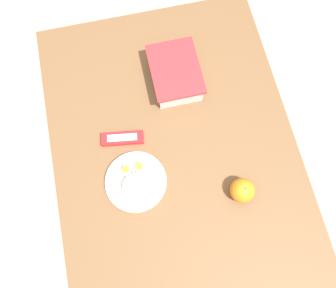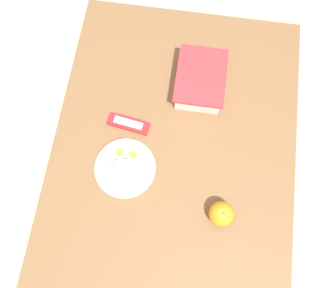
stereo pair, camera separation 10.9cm
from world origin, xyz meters
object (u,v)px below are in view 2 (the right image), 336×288
at_px(orange_fruit, 221,214).
at_px(candy_bar, 129,124).
at_px(rice_plate, 125,169).
at_px(food_container, 200,81).

xyz_separation_m(orange_fruit, candy_bar, (-0.26, -0.34, -0.03)).
bearing_deg(rice_plate, orange_fruit, 72.38).
height_order(rice_plate, candy_bar, rice_plate).
bearing_deg(rice_plate, candy_bar, -174.05).
bearing_deg(food_container, orange_fruit, 14.77).
height_order(orange_fruit, rice_plate, orange_fruit).
bearing_deg(candy_bar, rice_plate, 5.95).
relative_size(orange_fruit, rice_plate, 0.39).
xyz_separation_m(orange_fruit, rice_plate, (-0.10, -0.33, -0.02)).
bearing_deg(rice_plate, food_container, 148.57).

